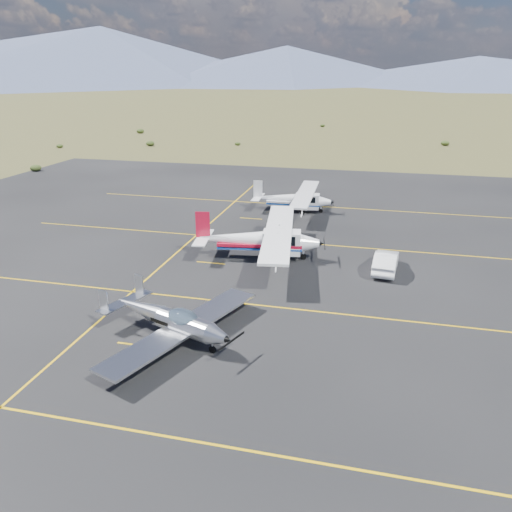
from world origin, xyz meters
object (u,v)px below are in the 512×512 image
at_px(aircraft_cessna, 260,239).
at_px(sedan, 386,261).
at_px(aircraft_plain, 293,199).
at_px(aircraft_low_wing, 172,320).

xyz_separation_m(aircraft_cessna, sedan, (8.39, -0.34, -0.76)).
height_order(aircraft_plain, sedan, aircraft_plain).
relative_size(aircraft_low_wing, aircraft_cessna, 0.75).
distance_m(aircraft_cessna, aircraft_plain, 12.56).
bearing_deg(aircraft_cessna, sedan, -10.67).
relative_size(aircraft_low_wing, aircraft_plain, 0.89).
bearing_deg(sedan, aircraft_cessna, 2.77).
bearing_deg(aircraft_cessna, aircraft_low_wing, -106.06).
bearing_deg(aircraft_low_wing, aircraft_plain, 106.19).
relative_size(aircraft_plain, sedan, 2.67).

